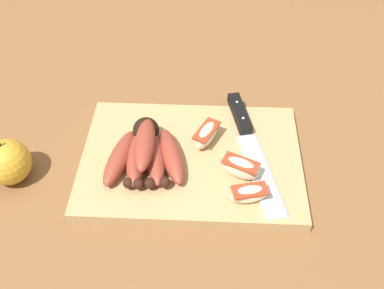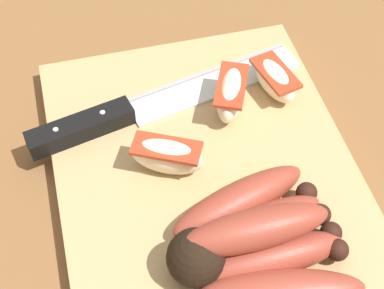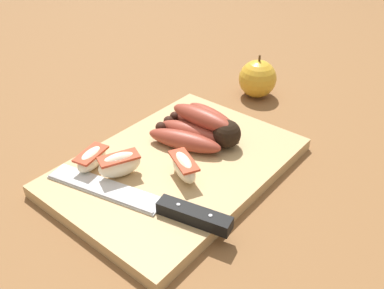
{
  "view_description": "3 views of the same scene",
  "coord_description": "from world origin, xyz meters",
  "views": [
    {
      "loc": [
        -0.02,
        0.52,
        0.58
      ],
      "look_at": [
        0.01,
        0.02,
        0.06
      ],
      "focal_mm": 41.84,
      "sensor_mm": 36.0,
      "label": 1
    },
    {
      "loc": [
        0.31,
        -0.08,
        0.46
      ],
      "look_at": [
        -0.01,
        -0.0,
        0.06
      ],
      "focal_mm": 58.54,
      "sensor_mm": 36.0,
      "label": 2
    },
    {
      "loc": [
        -0.37,
        -0.33,
        0.4
      ],
      "look_at": [
        0.03,
        0.0,
        0.04
      ],
      "focal_mm": 38.52,
      "sensor_mm": 36.0,
      "label": 3
    }
  ],
  "objects": [
    {
      "name": "ground_plane",
      "position": [
        0.0,
        0.0,
        0.0
      ],
      "size": [
        6.0,
        6.0,
        0.0
      ],
      "primitive_type": "plane",
      "color": "brown"
    },
    {
      "name": "apple_wedge_middle",
      "position": [
        -0.02,
        -0.02,
        0.04
      ],
      "size": [
        0.05,
        0.07,
        0.04
      ],
      "color": "#F4E5C1",
      "rests_on": "cutting_board"
    },
    {
      "name": "chefs_knife",
      "position": [
        -0.09,
        -0.04,
        0.03
      ],
      "size": [
        0.09,
        0.28,
        0.02
      ],
      "color": "silver",
      "rests_on": "cutting_board"
    },
    {
      "name": "cutting_board",
      "position": [
        0.01,
        0.01,
        0.01
      ],
      "size": [
        0.37,
        0.26,
        0.02
      ],
      "primitive_type": "cube",
      "color": "tan",
      "rests_on": "ground_plane"
    },
    {
      "name": "whole_apple",
      "position": [
        0.3,
        0.05,
        0.04
      ],
      "size": [
        0.08,
        0.08,
        0.09
      ],
      "color": "gold",
      "rests_on": "ground_plane"
    },
    {
      "name": "apple_wedge_far",
      "position": [
        -0.09,
        0.1,
        0.04
      ],
      "size": [
        0.06,
        0.04,
        0.03
      ],
      "color": "#F4E5C1",
      "rests_on": "cutting_board"
    },
    {
      "name": "apple_wedge_near",
      "position": [
        -0.07,
        0.05,
        0.04
      ],
      "size": [
        0.07,
        0.05,
        0.04
      ],
      "color": "#F4E5C1",
      "rests_on": "cutting_board"
    },
    {
      "name": "banana_bunch",
      "position": [
        0.08,
        0.02,
        0.04
      ],
      "size": [
        0.15,
        0.14,
        0.05
      ],
      "color": "black",
      "rests_on": "cutting_board"
    }
  ]
}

